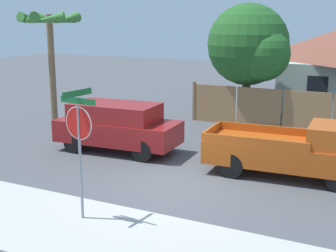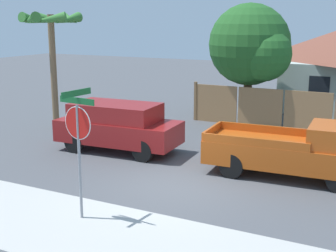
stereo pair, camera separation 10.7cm
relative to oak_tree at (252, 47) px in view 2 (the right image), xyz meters
name	(u,v)px [view 2 (the right image)]	position (x,y,z in m)	size (l,w,h in m)	color
ground_plane	(174,186)	(0.77, -9.73, -3.54)	(80.00, 80.00, 0.00)	#4C4F54
sidewalk_strip	(104,235)	(0.77, -13.33, -3.54)	(36.00, 3.20, 0.01)	#B2B2AD
wooden_fence	(333,114)	(3.96, -1.03, -2.65)	(12.86, 0.12, 1.87)	#997047
oak_tree	(252,47)	(0.00, 0.00, 0.00)	(4.03, 3.84, 5.55)	brown
palm_tree	(51,29)	(-7.28, -5.48, 0.83)	(2.53, 2.73, 5.11)	brown
red_suv	(118,125)	(-2.75, -7.34, -2.56)	(4.64, 2.16, 1.80)	maroon
orange_pickup	(297,151)	(3.80, -7.32, -2.68)	(5.22, 2.23, 1.76)	#B74C14
stop_sign	(78,132)	(-0.27, -12.80, -1.34)	(1.07, 0.96, 3.20)	gray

